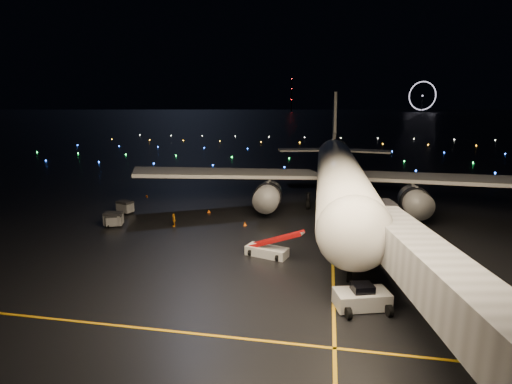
# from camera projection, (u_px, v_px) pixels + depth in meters

# --- Properties ---
(ground) EXTENTS (2000.00, 2000.00, 0.00)m
(ground) POSITION_uv_depth(u_px,v_px,m) (315.00, 122.00, 325.17)
(ground) COLOR black
(ground) RESTS_ON ground
(lane_centre) EXTENTS (0.25, 80.00, 0.02)m
(lane_centre) POSITION_uv_depth(u_px,v_px,m) (332.00, 229.00, 49.31)
(lane_centre) COLOR #D99C0E
(lane_centre) RESTS_ON ground
(lane_cross) EXTENTS (60.00, 0.25, 0.02)m
(lane_cross) POSITION_uv_depth(u_px,v_px,m) (90.00, 323.00, 28.23)
(lane_cross) COLOR #D99C0E
(lane_cross) RESTS_ON ground
(airliner) EXTENTS (62.50, 59.51, 17.36)m
(airliner) POSITION_uv_depth(u_px,v_px,m) (339.00, 149.00, 58.52)
(airliner) COLOR white
(airliner) RESTS_ON ground
(pushback_tug) EXTENTS (4.49, 3.21, 1.93)m
(pushback_tug) POSITION_uv_depth(u_px,v_px,m) (362.00, 296.00, 30.14)
(pushback_tug) COLOR silver
(pushback_tug) RESTS_ON ground
(belt_loader) EXTENTS (6.48, 3.45, 3.03)m
(belt_loader) POSITION_uv_depth(u_px,v_px,m) (267.00, 242.00, 40.32)
(belt_loader) COLOR silver
(belt_loader) RESTS_ON ground
(crew_c) EXTENTS (0.86, 1.07, 1.71)m
(crew_c) POSITION_uv_depth(u_px,v_px,m) (174.00, 220.00, 50.19)
(crew_c) COLOR #F5A21D
(crew_c) RESTS_ON ground
(safety_cone_0) EXTENTS (0.47, 0.47, 0.50)m
(safety_cone_0) POSITION_uv_depth(u_px,v_px,m) (245.00, 224.00, 50.63)
(safety_cone_0) COLOR #FF6109
(safety_cone_0) RESTS_ON ground
(safety_cone_1) EXTENTS (0.50, 0.50, 0.46)m
(safety_cone_1) POSITION_uv_depth(u_px,v_px,m) (272.00, 204.00, 60.39)
(safety_cone_1) COLOR #FF6109
(safety_cone_1) RESTS_ON ground
(safety_cone_2) EXTENTS (0.50, 0.50, 0.53)m
(safety_cone_2) POSITION_uv_depth(u_px,v_px,m) (209.00, 211.00, 56.60)
(safety_cone_2) COLOR #FF6109
(safety_cone_2) RESTS_ON ground
(safety_cone_3) EXTENTS (0.44, 0.44, 0.46)m
(safety_cone_3) POSITION_uv_depth(u_px,v_px,m) (147.00, 196.00, 66.09)
(safety_cone_3) COLOR #FF6109
(safety_cone_3) RESTS_ON ground
(ferris_wheel) EXTENTS (49.33, 16.80, 52.00)m
(ferris_wheel) POSITION_uv_depth(u_px,v_px,m) (422.00, 97.00, 693.58)
(ferris_wheel) COLOR black
(ferris_wheel) RESTS_ON ground
(radio_mast) EXTENTS (1.80, 1.80, 64.00)m
(radio_mast) POSITION_uv_depth(u_px,v_px,m) (292.00, 94.00, 751.28)
(radio_mast) COLOR black
(radio_mast) RESTS_ON ground
(taxiway_lights) EXTENTS (164.00, 92.00, 0.36)m
(taxiway_lights) POSITION_uv_depth(u_px,v_px,m) (295.00, 147.00, 138.77)
(taxiway_lights) COLOR black
(taxiway_lights) RESTS_ON ground
(baggage_cart_0) EXTENTS (2.32, 1.79, 1.79)m
(baggage_cart_0) POSITION_uv_depth(u_px,v_px,m) (114.00, 219.00, 50.34)
(baggage_cart_0) COLOR gray
(baggage_cart_0) RESTS_ON ground
(baggage_cart_1) EXTENTS (2.41, 2.01, 1.75)m
(baggage_cart_1) POSITION_uv_depth(u_px,v_px,m) (125.00, 207.00, 56.27)
(baggage_cart_1) COLOR gray
(baggage_cart_1) RESTS_ON ground
(baggage_cart_2) EXTENTS (2.23, 1.92, 1.59)m
(baggage_cart_2) POSITION_uv_depth(u_px,v_px,m) (114.00, 220.00, 50.17)
(baggage_cart_2) COLOR gray
(baggage_cart_2) RESTS_ON ground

